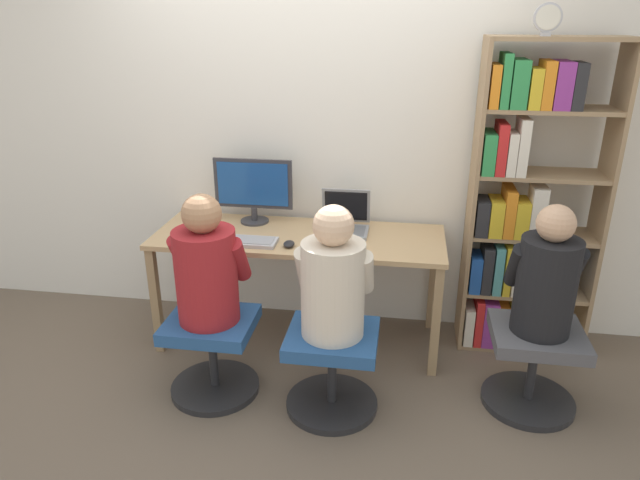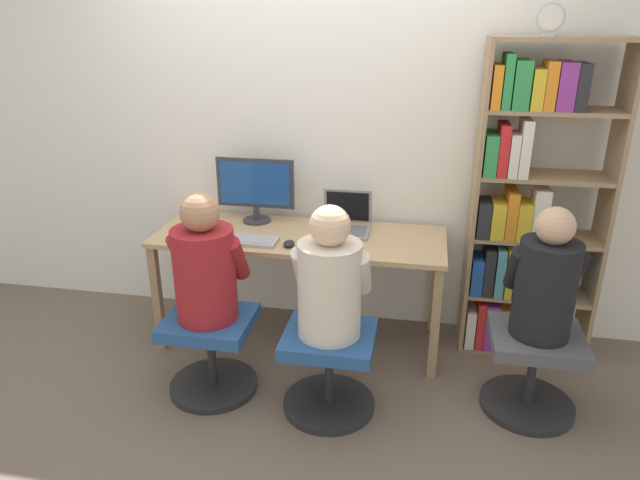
{
  "view_description": "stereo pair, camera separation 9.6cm",
  "coord_description": "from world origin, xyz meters",
  "px_view_note": "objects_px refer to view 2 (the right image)",
  "views": [
    {
      "loc": [
        0.62,
        -2.86,
        1.98
      ],
      "look_at": [
        0.16,
        0.16,
        0.76
      ],
      "focal_mm": 32.0,
      "sensor_mm": 36.0,
      "label": 1
    },
    {
      "loc": [
        0.72,
        -2.85,
        1.98
      ],
      "look_at": [
        0.16,
        0.16,
        0.76
      ],
      "focal_mm": 32.0,
      "sensor_mm": 36.0,
      "label": 2
    }
  ],
  "objects_px": {
    "laptop": "(345,223)",
    "person_near_shelf": "(546,281)",
    "keyboard": "(239,240)",
    "person_at_laptop": "(330,280)",
    "bookshelf": "(523,213)",
    "office_chair_side": "(533,366)",
    "desktop_monitor": "(255,188)",
    "office_chair_right": "(329,365)",
    "person_at_monitor": "(205,266)",
    "desk_clock": "(551,18)",
    "office_chair_left": "(211,348)"
  },
  "relations": [
    {
      "from": "office_chair_left",
      "to": "bookshelf",
      "type": "height_order",
      "value": "bookshelf"
    },
    {
      "from": "laptop",
      "to": "office_chair_side",
      "type": "relative_size",
      "value": 0.61
    },
    {
      "from": "person_near_shelf",
      "to": "person_at_monitor",
      "type": "bearing_deg",
      "value": -175.14
    },
    {
      "from": "person_at_laptop",
      "to": "person_near_shelf",
      "type": "relative_size",
      "value": 1.01
    },
    {
      "from": "laptop",
      "to": "office_chair_side",
      "type": "bearing_deg",
      "value": -28.51
    },
    {
      "from": "office_chair_right",
      "to": "desk_clock",
      "type": "bearing_deg",
      "value": 36.08
    },
    {
      "from": "desktop_monitor",
      "to": "laptop",
      "type": "relative_size",
      "value": 1.67
    },
    {
      "from": "office_chair_left",
      "to": "laptop",
      "type": "bearing_deg",
      "value": 49.16
    },
    {
      "from": "office_chair_right",
      "to": "person_at_monitor",
      "type": "distance_m",
      "value": 0.84
    },
    {
      "from": "office_chair_right",
      "to": "desk_clock",
      "type": "distance_m",
      "value": 2.1
    },
    {
      "from": "person_near_shelf",
      "to": "keyboard",
      "type": "bearing_deg",
      "value": 170.32
    },
    {
      "from": "laptop",
      "to": "person_at_monitor",
      "type": "height_order",
      "value": "person_at_monitor"
    },
    {
      "from": "bookshelf",
      "to": "desk_clock",
      "type": "distance_m",
      "value": 1.06
    },
    {
      "from": "laptop",
      "to": "person_near_shelf",
      "type": "bearing_deg",
      "value": -28.3
    },
    {
      "from": "office_chair_left",
      "to": "person_near_shelf",
      "type": "relative_size",
      "value": 0.72
    },
    {
      "from": "laptop",
      "to": "office_chair_side",
      "type": "height_order",
      "value": "laptop"
    },
    {
      "from": "person_at_monitor",
      "to": "desktop_monitor",
      "type": "bearing_deg",
      "value": 86.67
    },
    {
      "from": "bookshelf",
      "to": "desktop_monitor",
      "type": "bearing_deg",
      "value": 178.28
    },
    {
      "from": "laptop",
      "to": "person_near_shelf",
      "type": "distance_m",
      "value": 1.23
    },
    {
      "from": "desktop_monitor",
      "to": "office_chair_left",
      "type": "relative_size",
      "value": 1.02
    },
    {
      "from": "laptop",
      "to": "bookshelf",
      "type": "relative_size",
      "value": 0.16
    },
    {
      "from": "keyboard",
      "to": "office_chair_side",
      "type": "bearing_deg",
      "value": -9.85
    },
    {
      "from": "keyboard",
      "to": "office_chair_right",
      "type": "xyz_separation_m",
      "value": [
        0.63,
        -0.48,
        -0.48
      ]
    },
    {
      "from": "person_near_shelf",
      "to": "bookshelf",
      "type": "bearing_deg",
      "value": 94.77
    },
    {
      "from": "office_chair_right",
      "to": "person_near_shelf",
      "type": "xyz_separation_m",
      "value": [
        1.05,
        0.19,
        0.49
      ]
    },
    {
      "from": "office_chair_left",
      "to": "person_near_shelf",
      "type": "xyz_separation_m",
      "value": [
        1.72,
        0.15,
        0.49
      ]
    },
    {
      "from": "keyboard",
      "to": "person_at_monitor",
      "type": "bearing_deg",
      "value": -95.84
    },
    {
      "from": "person_at_laptop",
      "to": "keyboard",
      "type": "bearing_deg",
      "value": 142.72
    },
    {
      "from": "person_at_monitor",
      "to": "person_at_laptop",
      "type": "relative_size",
      "value": 1.01
    },
    {
      "from": "office_chair_right",
      "to": "person_at_laptop",
      "type": "height_order",
      "value": "person_at_laptop"
    },
    {
      "from": "desktop_monitor",
      "to": "bookshelf",
      "type": "bearing_deg",
      "value": -1.72
    },
    {
      "from": "bookshelf",
      "to": "office_chair_side",
      "type": "bearing_deg",
      "value": -85.27
    },
    {
      "from": "laptop",
      "to": "person_at_laptop",
      "type": "bearing_deg",
      "value": -87.54
    },
    {
      "from": "desktop_monitor",
      "to": "office_chair_left",
      "type": "height_order",
      "value": "desktop_monitor"
    },
    {
      "from": "keyboard",
      "to": "person_near_shelf",
      "type": "relative_size",
      "value": 0.67
    },
    {
      "from": "office_chair_right",
      "to": "bookshelf",
      "type": "distance_m",
      "value": 1.43
    },
    {
      "from": "person_at_monitor",
      "to": "person_at_laptop",
      "type": "xyz_separation_m",
      "value": [
        0.67,
        -0.04,
        -0.0
      ]
    },
    {
      "from": "office_chair_left",
      "to": "bookshelf",
      "type": "bearing_deg",
      "value": 24.2
    },
    {
      "from": "desktop_monitor",
      "to": "bookshelf",
      "type": "height_order",
      "value": "bookshelf"
    },
    {
      "from": "keyboard",
      "to": "office_chair_side",
      "type": "relative_size",
      "value": 0.92
    },
    {
      "from": "laptop",
      "to": "office_chair_side",
      "type": "xyz_separation_m",
      "value": [
        1.09,
        -0.59,
        -0.52
      ]
    },
    {
      "from": "person_at_laptop",
      "to": "bookshelf",
      "type": "height_order",
      "value": "bookshelf"
    },
    {
      "from": "laptop",
      "to": "desk_clock",
      "type": "height_order",
      "value": "desk_clock"
    },
    {
      "from": "desk_clock",
      "to": "office_chair_left",
      "type": "bearing_deg",
      "value": -157.73
    },
    {
      "from": "keyboard",
      "to": "desk_clock",
      "type": "bearing_deg",
      "value": 8.55
    },
    {
      "from": "keyboard",
      "to": "person_at_laptop",
      "type": "bearing_deg",
      "value": -37.28
    },
    {
      "from": "desk_clock",
      "to": "office_chair_side",
      "type": "relative_size",
      "value": 0.33
    },
    {
      "from": "office_chair_right",
      "to": "person_at_laptop",
      "type": "relative_size",
      "value": 0.72
    },
    {
      "from": "person_at_laptop",
      "to": "desk_clock",
      "type": "relative_size",
      "value": 4.25
    },
    {
      "from": "office_chair_right",
      "to": "laptop",
      "type": "bearing_deg",
      "value": 92.44
    }
  ]
}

